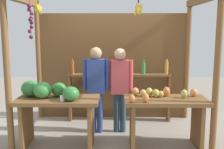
% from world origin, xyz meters
% --- Properties ---
extents(ground_plane, '(12.00, 12.00, 0.00)m').
position_xyz_m(ground_plane, '(0.00, 0.00, 0.00)').
color(ground_plane, gray).
rests_on(ground_plane, ground).
extents(market_stall, '(3.30, 1.82, 2.49)m').
position_xyz_m(market_stall, '(-0.01, 0.42, 1.42)').
color(market_stall, brown).
rests_on(market_stall, ground).
extents(fruit_counter_left, '(1.36, 0.66, 1.08)m').
position_xyz_m(fruit_counter_left, '(-0.95, -0.63, 0.73)').
color(fruit_counter_left, brown).
rests_on(fruit_counter_left, ground).
extents(fruit_counter_right, '(1.34, 0.64, 0.97)m').
position_xyz_m(fruit_counter_right, '(0.86, -0.63, 0.62)').
color(fruit_counter_right, brown).
rests_on(fruit_counter_right, ground).
extents(bottle_shelf_unit, '(2.12, 0.22, 1.33)m').
position_xyz_m(bottle_shelf_unit, '(0.14, 0.64, 0.79)').
color(bottle_shelf_unit, brown).
rests_on(bottle_shelf_unit, ground).
extents(vendor_man, '(0.48, 0.22, 1.60)m').
position_xyz_m(vendor_man, '(-0.29, -0.04, 0.96)').
color(vendor_man, navy).
rests_on(vendor_man, ground).
extents(vendor_woman, '(0.48, 0.21, 1.57)m').
position_xyz_m(vendor_woman, '(0.14, -0.01, 0.94)').
color(vendor_woman, navy).
rests_on(vendor_woman, ground).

